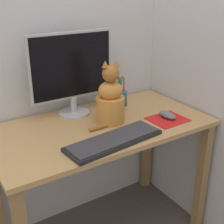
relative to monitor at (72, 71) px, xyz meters
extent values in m
cube|color=silver|center=(0.05, 0.13, 0.27)|extent=(7.00, 0.04, 2.50)
cube|color=silver|center=(0.65, -0.20, 0.27)|extent=(0.04, 7.00, 2.50)
cube|color=tan|center=(0.05, -0.20, -0.26)|extent=(1.13, 0.59, 0.02)
cube|color=olive|center=(0.58, -0.46, -0.62)|extent=(0.05, 0.05, 0.71)
cube|color=olive|center=(0.58, 0.06, -0.62)|extent=(0.05, 0.05, 0.71)
cylinder|color=#B2B2B7|center=(0.00, 0.00, -0.24)|extent=(0.17, 0.17, 0.01)
cylinder|color=#B2B2B7|center=(0.00, 0.00, -0.19)|extent=(0.04, 0.04, 0.09)
cube|color=#B2B2B7|center=(0.00, 0.00, 0.03)|extent=(0.47, 0.02, 0.35)
cube|color=black|center=(0.00, -0.01, 0.03)|extent=(0.44, 0.00, 0.33)
cube|color=black|center=(0.01, -0.40, -0.24)|extent=(0.48, 0.20, 0.02)
cube|color=#333338|center=(0.01, -0.40, -0.23)|extent=(0.46, 0.18, 0.01)
cube|color=red|center=(0.38, -0.34, -0.24)|extent=(0.20, 0.17, 0.00)
ellipsoid|color=slate|center=(0.40, -0.32, -0.23)|extent=(0.06, 0.11, 0.03)
cylinder|color=#D6893D|center=(0.11, -0.20, -0.18)|extent=(0.18, 0.18, 0.14)
ellipsoid|color=#D6893D|center=(0.11, -0.20, -0.07)|extent=(0.15, 0.14, 0.09)
sphere|color=#A36028|center=(0.11, -0.21, 0.02)|extent=(0.11, 0.11, 0.09)
cone|color=#A36028|center=(0.08, -0.20, 0.07)|extent=(0.04, 0.04, 0.03)
cone|color=#A36028|center=(0.13, -0.21, 0.07)|extent=(0.04, 0.04, 0.03)
cylinder|color=#A36028|center=(0.06, -0.24, -0.24)|extent=(0.19, 0.03, 0.02)
cylinder|color=#286089|center=(0.29, -0.03, -0.20)|extent=(0.07, 0.07, 0.09)
cylinder|color=red|center=(0.30, -0.04, -0.14)|extent=(0.02, 0.02, 0.14)
cylinder|color=green|center=(0.29, -0.04, -0.14)|extent=(0.01, 0.01, 0.14)
cylinder|color=#1E47B2|center=(0.28, -0.03, -0.14)|extent=(0.01, 0.03, 0.14)
cylinder|color=green|center=(0.30, -0.01, -0.14)|extent=(0.03, 0.02, 0.14)
camera|label=1|loc=(-0.67, -1.46, 0.44)|focal=50.00mm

